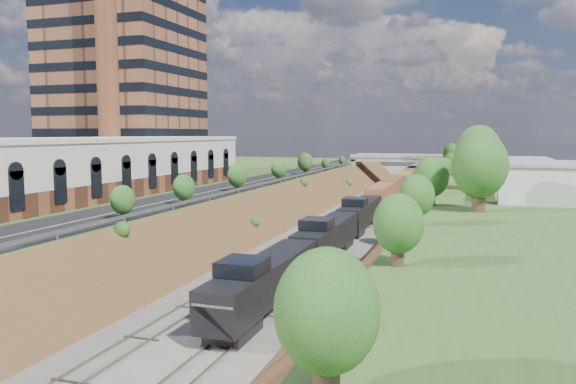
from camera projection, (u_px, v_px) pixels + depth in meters
name	position (u px, v px, depth m)	size (l,w,h in m)	color
platform_left	(143.00, 197.00, 88.64)	(44.00, 180.00, 5.00)	#375723
embankment_left	(274.00, 219.00, 82.06)	(7.07, 180.00, 7.07)	brown
embankment_right	(429.00, 227.00, 75.22)	(7.07, 180.00, 7.07)	brown
rail_left_track	(330.00, 221.00, 79.44)	(1.58, 180.00, 0.18)	gray
rail_right_track	(366.00, 223.00, 77.82)	(1.58, 180.00, 0.18)	gray
road	(246.00, 184.00, 82.93)	(8.00, 180.00, 0.10)	black
guardrail	(271.00, 181.00, 81.42)	(0.10, 171.00, 0.70)	#99999E
commercial_building	(74.00, 168.00, 65.67)	(14.30, 62.30, 7.00)	brown
highrise_tower	(123.00, 19.00, 100.22)	(22.00, 22.00, 53.90)	brown
smokestack	(107.00, 49.00, 83.44)	(3.20, 3.20, 40.00)	brown
overpass	(402.00, 165.00, 136.70)	(24.50, 8.30, 7.40)	gray
white_building_near	(539.00, 183.00, 63.04)	(9.00, 12.00, 4.00)	silver
white_building_far	(519.00, 172.00, 84.00)	(8.00, 10.00, 3.60)	silver
tree_right_large	(480.00, 166.00, 53.48)	(5.25, 5.25, 7.61)	#473323
tree_left_crest	(93.00, 204.00, 43.79)	(2.45, 2.45, 3.55)	#473323
freight_train	(393.00, 188.00, 102.61)	(2.82, 144.54, 4.55)	black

